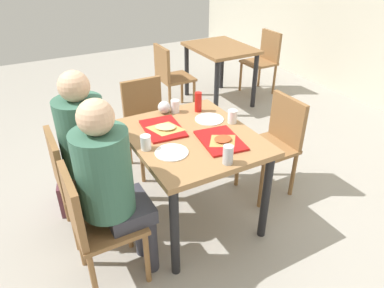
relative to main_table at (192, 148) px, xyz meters
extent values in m
cube|color=#9E998E|center=(0.00, 0.00, -0.65)|extent=(10.00, 10.00, 0.02)
cube|color=#9E7247|center=(0.00, 0.00, 0.09)|extent=(0.99, 0.84, 0.04)
cylinder|color=black|center=(-0.44, -0.36, -0.29)|extent=(0.06, 0.06, 0.71)
cylinder|color=black|center=(0.44, -0.36, -0.29)|extent=(0.06, 0.06, 0.71)
cylinder|color=black|center=(-0.44, 0.36, -0.29)|extent=(0.06, 0.06, 0.71)
cylinder|color=black|center=(0.44, 0.36, -0.29)|extent=(0.06, 0.06, 0.71)
cube|color=olive|center=(-0.25, -0.72, -0.21)|extent=(0.40, 0.40, 0.03)
cube|color=olive|center=(-0.25, -0.90, 0.01)|extent=(0.38, 0.04, 0.40)
cylinder|color=olive|center=(-0.42, -0.55, -0.43)|extent=(0.04, 0.04, 0.42)
cylinder|color=olive|center=(-0.08, -0.55, -0.43)|extent=(0.04, 0.04, 0.42)
cylinder|color=olive|center=(-0.42, -0.89, -0.43)|extent=(0.04, 0.04, 0.42)
cylinder|color=olive|center=(-0.08, -0.89, -0.43)|extent=(0.04, 0.04, 0.42)
cube|color=olive|center=(0.25, -0.72, -0.21)|extent=(0.40, 0.40, 0.03)
cube|color=olive|center=(0.25, -0.90, 0.01)|extent=(0.38, 0.04, 0.40)
cylinder|color=olive|center=(0.08, -0.55, -0.43)|extent=(0.04, 0.04, 0.42)
cylinder|color=olive|center=(0.42, -0.55, -0.43)|extent=(0.04, 0.04, 0.42)
cylinder|color=olive|center=(0.08, -0.89, -0.43)|extent=(0.04, 0.04, 0.42)
cylinder|color=olive|center=(0.42, -0.89, -0.43)|extent=(0.04, 0.04, 0.42)
cube|color=olive|center=(0.00, 0.72, -0.21)|extent=(0.40, 0.40, 0.03)
cube|color=olive|center=(0.00, 0.90, 0.01)|extent=(0.38, 0.04, 0.40)
cylinder|color=olive|center=(0.17, 0.55, -0.43)|extent=(0.04, 0.04, 0.42)
cylinder|color=olive|center=(-0.17, 0.55, -0.43)|extent=(0.04, 0.04, 0.42)
cylinder|color=olive|center=(0.17, 0.89, -0.43)|extent=(0.04, 0.04, 0.42)
cylinder|color=olive|center=(-0.17, 0.89, -0.43)|extent=(0.04, 0.04, 0.42)
cube|color=olive|center=(-0.80, 0.00, -0.21)|extent=(0.40, 0.40, 0.03)
cube|color=olive|center=(-0.98, 0.00, 0.01)|extent=(0.04, 0.38, 0.40)
cylinder|color=olive|center=(-0.63, 0.17, -0.43)|extent=(0.04, 0.04, 0.42)
cylinder|color=olive|center=(-0.63, -0.17, -0.43)|extent=(0.04, 0.04, 0.42)
cylinder|color=olive|center=(-0.97, 0.17, -0.43)|extent=(0.04, 0.04, 0.42)
cylinder|color=olive|center=(-0.97, -0.17, -0.43)|extent=(0.04, 0.04, 0.42)
cylinder|color=#383842|center=(-0.33, -0.49, -0.42)|extent=(0.10, 0.10, 0.45)
cylinder|color=#383842|center=(-0.17, -0.49, -0.42)|extent=(0.10, 0.10, 0.45)
cube|color=#383842|center=(-0.25, -0.59, -0.14)|extent=(0.32, 0.28, 0.10)
cylinder|color=#386651|center=(-0.25, -0.70, 0.17)|extent=(0.32, 0.32, 0.52)
sphere|color=#DBAD89|center=(-0.25, -0.70, 0.52)|extent=(0.20, 0.20, 0.20)
cylinder|color=#383842|center=(0.17, -0.49, -0.42)|extent=(0.10, 0.10, 0.45)
cylinder|color=#383842|center=(0.33, -0.49, -0.42)|extent=(0.10, 0.10, 0.45)
cube|color=#383842|center=(0.25, -0.59, -0.14)|extent=(0.32, 0.28, 0.10)
cylinder|color=#386651|center=(0.25, -0.70, 0.17)|extent=(0.32, 0.32, 0.52)
sphere|color=#DBAD89|center=(0.25, -0.70, 0.52)|extent=(0.20, 0.20, 0.20)
cube|color=#B21414|center=(-0.17, -0.15, 0.12)|extent=(0.38, 0.29, 0.02)
cube|color=#B21414|center=(0.17, 0.13, 0.12)|extent=(0.39, 0.31, 0.02)
cylinder|color=white|center=(-0.15, 0.23, 0.11)|extent=(0.22, 0.22, 0.01)
cylinder|color=white|center=(0.15, -0.23, 0.11)|extent=(0.22, 0.22, 0.01)
pyramid|color=tan|center=(-0.15, -0.14, 0.13)|extent=(0.26, 0.27, 0.01)
ellipsoid|color=#D8C67F|center=(-0.15, -0.14, 0.14)|extent=(0.18, 0.19, 0.01)
pyramid|color=#C68C47|center=(0.20, 0.13, 0.13)|extent=(0.19, 0.21, 0.01)
ellipsoid|color=#B74723|center=(0.20, 0.13, 0.14)|extent=(0.13, 0.15, 0.01)
cylinder|color=white|center=(-0.02, 0.36, 0.16)|extent=(0.07, 0.07, 0.10)
cylinder|color=white|center=(0.02, -0.36, 0.16)|extent=(0.07, 0.07, 0.10)
cylinder|color=white|center=(-0.40, 0.06, 0.16)|extent=(0.07, 0.07, 0.10)
cylinder|color=#B7BCC6|center=(0.42, 0.02, 0.17)|extent=(0.07, 0.07, 0.12)
cylinder|color=red|center=(-0.32, 0.23, 0.19)|extent=(0.06, 0.06, 0.16)
sphere|color=silver|center=(-0.42, -0.02, 0.16)|extent=(0.10, 0.10, 0.10)
cube|color=#592D38|center=(-0.60, -0.82, -0.50)|extent=(0.35, 0.23, 0.28)
cube|color=olive|center=(-1.89, 1.45, 0.09)|extent=(0.90, 0.70, 0.04)
cylinder|color=black|center=(-2.28, 1.16, -0.29)|extent=(0.06, 0.06, 0.71)
cylinder|color=black|center=(-1.50, 1.16, -0.29)|extent=(0.06, 0.06, 0.71)
cylinder|color=black|center=(-2.28, 1.74, -0.29)|extent=(0.06, 0.06, 0.71)
cylinder|color=black|center=(-1.50, 1.74, -0.29)|extent=(0.06, 0.06, 0.71)
cube|color=olive|center=(-1.89, 0.80, -0.21)|extent=(0.40, 0.40, 0.03)
cube|color=olive|center=(-1.89, 0.62, 0.01)|extent=(0.38, 0.04, 0.40)
cylinder|color=olive|center=(-2.06, 0.97, -0.43)|extent=(0.04, 0.04, 0.42)
cylinder|color=olive|center=(-1.72, 0.97, -0.43)|extent=(0.04, 0.04, 0.42)
cylinder|color=olive|center=(-2.06, 0.63, -0.43)|extent=(0.04, 0.04, 0.42)
cylinder|color=olive|center=(-1.72, 0.63, -0.43)|extent=(0.04, 0.04, 0.42)
cube|color=olive|center=(-1.89, 2.10, -0.21)|extent=(0.40, 0.40, 0.03)
cube|color=olive|center=(-1.89, 2.28, 0.01)|extent=(0.38, 0.04, 0.40)
cylinder|color=olive|center=(-1.72, 1.93, -0.43)|extent=(0.04, 0.04, 0.42)
cylinder|color=olive|center=(-2.06, 1.93, -0.43)|extent=(0.04, 0.04, 0.42)
cylinder|color=olive|center=(-1.72, 2.27, -0.43)|extent=(0.04, 0.04, 0.42)
cylinder|color=olive|center=(-2.06, 2.27, -0.43)|extent=(0.04, 0.04, 0.42)
camera|label=1|loc=(1.92, -1.05, 1.32)|focal=33.03mm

